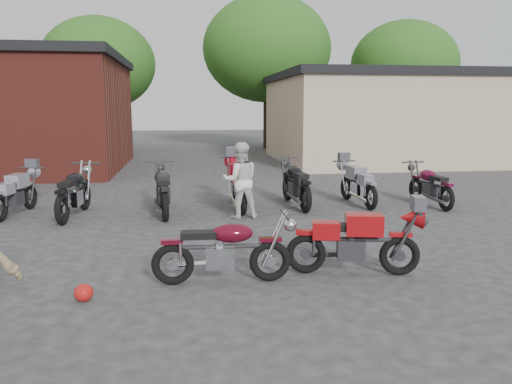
{
  "coord_description": "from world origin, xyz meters",
  "views": [
    {
      "loc": [
        -0.57,
        -5.98,
        2.36
      ],
      "look_at": [
        0.62,
        2.4,
        0.9
      ],
      "focal_mm": 35.0,
      "sensor_mm": 36.0,
      "label": 1
    }
  ],
  "objects": [
    {
      "name": "ground",
      "position": [
        0.0,
        0.0,
        0.0
      ],
      "size": [
        90.0,
        90.0,
        0.0
      ],
      "primitive_type": "plane",
      "color": "#2B2B2D"
    },
    {
      "name": "stucco_building",
      "position": [
        8.5,
        15.0,
        1.75
      ],
      "size": [
        10.0,
        8.0,
        3.5
      ],
      "primitive_type": "cube",
      "color": "tan",
      "rests_on": "ground"
    },
    {
      "name": "tree_1",
      "position": [
        -5.0,
        22.0,
        3.7
      ],
      "size": [
        5.92,
        5.92,
        7.4
      ],
      "primitive_type": null,
      "color": "#2A5416",
      "rests_on": "ground"
    },
    {
      "name": "tree_2",
      "position": [
        4.0,
        22.0,
        4.4
      ],
      "size": [
        7.04,
        7.04,
        8.8
      ],
      "primitive_type": null,
      "color": "#2A5416",
      "rests_on": "ground"
    },
    {
      "name": "tree_3",
      "position": [
        12.0,
        22.0,
        3.8
      ],
      "size": [
        6.08,
        6.08,
        7.6
      ],
      "primitive_type": null,
      "color": "#2A5416",
      "rests_on": "ground"
    },
    {
      "name": "vintage_motorcycle",
      "position": [
        -0.08,
        0.45,
        0.52
      ],
      "size": [
        1.82,
        0.65,
        1.04
      ],
      "primitive_type": null,
      "rotation": [
        0.0,
        0.0,
        -0.03
      ],
      "color": "#520A19",
      "rests_on": "ground"
    },
    {
      "name": "sportbike",
      "position": [
        1.78,
        0.54,
        0.53
      ],
      "size": [
        1.9,
        0.96,
        1.05
      ],
      "primitive_type": null,
      "rotation": [
        0.0,
        0.0,
        -0.21
      ],
      "color": "#AD0E13",
      "rests_on": "ground"
    },
    {
      "name": "helmet",
      "position": [
        -1.84,
        0.05,
        0.11
      ],
      "size": [
        0.28,
        0.28,
        0.22
      ],
      "primitive_type": "ellipsoid",
      "rotation": [
        0.0,
        0.0,
        0.19
      ],
      "color": "#B21713",
      "rests_on": "ground"
    },
    {
      "name": "person_light",
      "position": [
        0.57,
        4.41,
        0.81
      ],
      "size": [
        0.81,
        0.64,
        1.62
      ],
      "primitive_type": "imported",
      "rotation": [
        0.0,
        0.0,
        3.18
      ],
      "color": "silver",
      "rests_on": "ground"
    },
    {
      "name": "row_bike_1",
      "position": [
        -4.27,
        5.4,
        0.53
      ],
      "size": [
        0.9,
        1.91,
        1.07
      ],
      "primitive_type": null,
      "rotation": [
        0.0,
        0.0,
        1.4
      ],
      "color": "#9695A3",
      "rests_on": "ground"
    },
    {
      "name": "row_bike_2",
      "position": [
        -2.96,
        5.03,
        0.6
      ],
      "size": [
        0.89,
        2.12,
        1.2
      ],
      "primitive_type": null,
      "rotation": [
        0.0,
        0.0,
        1.47
      ],
      "color": "black",
      "rests_on": "ground"
    },
    {
      "name": "row_bike_3",
      "position": [
        -1.08,
        5.05,
        0.6
      ],
      "size": [
        0.88,
        2.14,
        1.21
      ],
      "primitive_type": null,
      "rotation": [
        0.0,
        0.0,
        1.66
      ],
      "color": "black",
      "rests_on": "ground"
    },
    {
      "name": "row_bike_4",
      "position": [
        0.62,
        5.45,
        0.63
      ],
      "size": [
        0.76,
        2.17,
        1.25
      ],
      "primitive_type": null,
      "rotation": [
        0.0,
        0.0,
        1.6
      ],
      "color": "#AF0E20",
      "rests_on": "ground"
    },
    {
      "name": "row_bike_5",
      "position": [
        2.01,
        5.48,
        0.61
      ],
      "size": [
        0.82,
        2.14,
        1.22
      ],
      "primitive_type": null,
      "rotation": [
        0.0,
        0.0,
        1.63
      ],
      "color": "black",
      "rests_on": "ground"
    },
    {
      "name": "row_bike_6",
      "position": [
        3.55,
        5.49,
        0.55
      ],
      "size": [
        0.79,
        1.94,
        1.1
      ],
      "primitive_type": null,
      "rotation": [
        0.0,
        0.0,
        1.66
      ],
      "color": "gray",
      "rests_on": "ground"
    },
    {
      "name": "row_bike_7",
      "position": [
        5.22,
        5.12,
        0.54
      ],
      "size": [
        0.73,
        1.9,
        1.08
      ],
      "primitive_type": null,
      "rotation": [
        0.0,
        0.0,
        1.63
      ],
      "color": "#560A28",
      "rests_on": "ground"
    }
  ]
}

